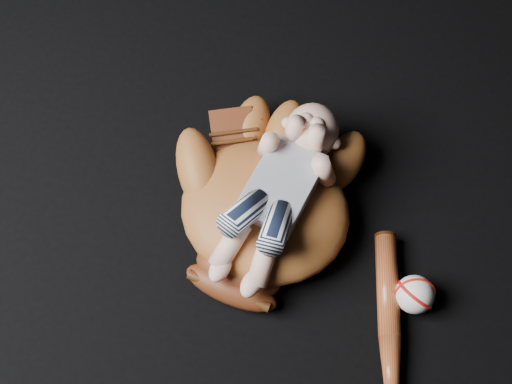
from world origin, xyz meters
TOP-DOWN VIEW (x-y plane):
  - baseball_glove at (0.04, 0.11)m, footprint 0.45×0.50m
  - newborn_baby at (0.05, 0.10)m, footprint 0.25×0.41m
  - baseball_bat at (0.32, -0.08)m, footprint 0.14×0.43m
  - baseball at (0.34, 0.03)m, footprint 0.08×0.08m

SIDE VIEW (x-z plane):
  - baseball_bat at x=0.32m, z-range 0.00..0.04m
  - baseball at x=0.34m, z-range 0.00..0.07m
  - baseball_glove at x=0.04m, z-range 0.00..0.14m
  - newborn_baby at x=0.05m, z-range 0.05..0.21m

